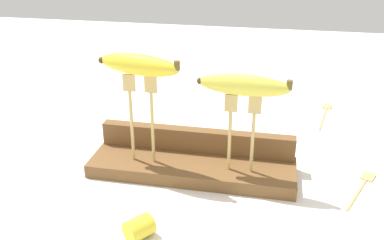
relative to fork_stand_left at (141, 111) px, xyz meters
The scene contains 10 objects.
ground_plane 0.18m from the fork_stand_left, ahead, with size 3.00×3.00×0.00m, color silver.
wooden_board 0.17m from the fork_stand_left, ahead, with size 0.45×0.13×0.03m, color brown.
board_backstop 0.15m from the fork_stand_left, 32.17° to the left, with size 0.44×0.03×0.05m, color brown.
fork_stand_left is the anchor object (origin of this frame).
fork_stand_right 0.21m from the fork_stand_left, ahead, with size 0.07×0.01×0.17m.
banana_raised_left 0.10m from the fork_stand_left, 167.65° to the left, with size 0.18×0.08×0.04m.
banana_raised_right 0.22m from the fork_stand_left, ahead, with size 0.19×0.05×0.04m.
fork_fallen_near 0.61m from the fork_stand_left, 44.51° to the left, with size 0.05×0.19×0.01m.
fork_fallen_far 0.49m from the fork_stand_left, ahead, with size 0.08×0.16×0.01m.
banana_chunk_near 0.25m from the fork_stand_left, 74.88° to the right, with size 0.06×0.06×0.04m.
Camera 1 is at (0.16, -0.80, 0.50)m, focal length 39.95 mm.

